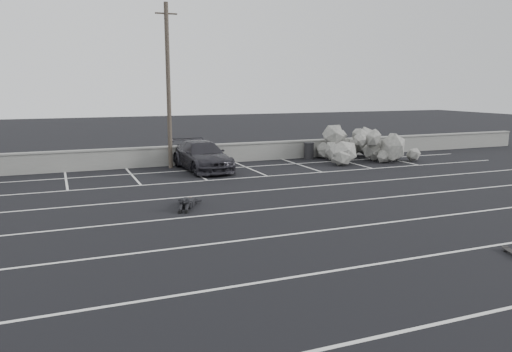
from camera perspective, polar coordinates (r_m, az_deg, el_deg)
name	(u,v)px	position (r m, az deg, el deg)	size (l,w,h in m)	color
ground	(264,238)	(14.30, 0.92, -7.07)	(120.00, 120.00, 0.00)	black
seawall	(163,156)	(27.35, -10.57, 2.28)	(50.00, 0.45, 1.06)	gray
stall_lines	(215,204)	(18.27, -4.71, -3.25)	(36.00, 20.05, 0.01)	silver
car_right	(202,156)	(25.75, -6.17, 2.32)	(2.06, 5.06, 1.47)	#252329
utility_pole	(168,86)	(26.37, -9.98, 10.07)	(1.12, 0.22, 8.39)	#4C4238
trash_bin	(309,151)	(29.65, 6.06, 2.90)	(0.69, 0.69, 0.97)	black
riprap_pile	(364,151)	(29.78, 12.21, 2.82)	(5.75, 4.72, 1.41)	gray
person	(188,199)	(18.16, -7.75, -2.67)	(1.72, 2.43, 0.45)	black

